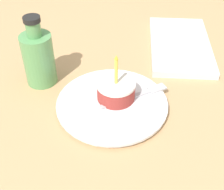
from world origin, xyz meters
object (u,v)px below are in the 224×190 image
object	(u,v)px
fork	(138,95)
marble_board	(180,45)
plate	(112,105)
bottle	(39,57)
cake_slice	(116,90)

from	to	relation	value
fork	marble_board	world-z (taller)	fork
plate	bottle	distance (m)	0.23
fork	marble_board	distance (m)	0.29
fork	bottle	bearing A→B (deg)	-104.36
marble_board	plate	bearing A→B (deg)	-33.47
cake_slice	bottle	bearing A→B (deg)	-110.98
cake_slice	marble_board	distance (m)	0.33
cake_slice	plate	bearing A→B (deg)	-25.11
cake_slice	marble_board	xyz separation A→B (m)	(-0.27, 0.18, -0.03)
plate	cake_slice	size ratio (longest dim) A/B	2.18
cake_slice	fork	bearing A→B (deg)	102.10
bottle	marble_board	xyz separation A→B (m)	(-0.19, 0.39, -0.07)
fork	bottle	xyz separation A→B (m)	(-0.07, -0.26, 0.05)
cake_slice	marble_board	world-z (taller)	cake_slice
fork	bottle	world-z (taller)	bottle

